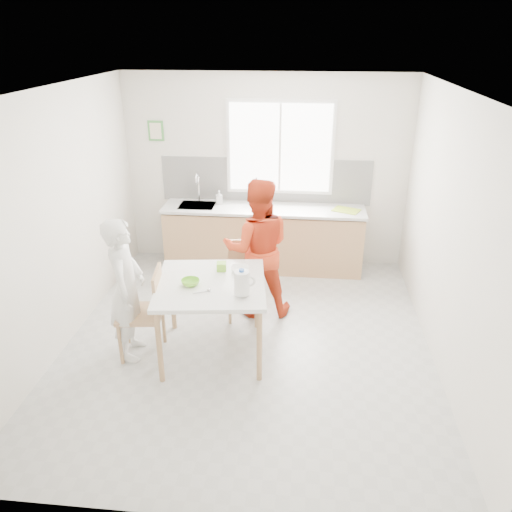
{
  "coord_description": "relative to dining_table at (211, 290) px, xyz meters",
  "views": [
    {
      "loc": [
        0.57,
        -4.67,
        3.21
      ],
      "look_at": [
        0.07,
        0.2,
        0.97
      ],
      "focal_mm": 35.0,
      "sensor_mm": 36.0,
      "label": 1
    }
  ],
  "objects": [
    {
      "name": "ground",
      "position": [
        0.35,
        0.23,
        -0.76
      ],
      "size": [
        4.5,
        4.5,
        0.0
      ],
      "primitive_type": "plane",
      "color": "#B7B7B2",
      "rests_on": "ground"
    },
    {
      "name": "room_shell",
      "position": [
        0.35,
        0.23,
        0.88
      ],
      "size": [
        4.5,
        4.5,
        4.5
      ],
      "color": "silver",
      "rests_on": "ground"
    },
    {
      "name": "window",
      "position": [
        0.55,
        2.46,
        0.94
      ],
      "size": [
        1.5,
        0.06,
        1.3
      ],
      "color": "white",
      "rests_on": "room_shell"
    },
    {
      "name": "backsplash",
      "position": [
        0.35,
        2.47,
        0.46
      ],
      "size": [
        3.0,
        0.02,
        0.65
      ],
      "primitive_type": "cube",
      "color": "white",
      "rests_on": "room_shell"
    },
    {
      "name": "picture_frame",
      "position": [
        -1.2,
        2.46,
        1.14
      ],
      "size": [
        0.22,
        0.03,
        0.28
      ],
      "color": "#489644",
      "rests_on": "room_shell"
    },
    {
      "name": "kitchen_counter",
      "position": [
        0.35,
        2.18,
        -0.34
      ],
      "size": [
        2.84,
        0.64,
        1.37
      ],
      "color": "tan",
      "rests_on": "ground"
    },
    {
      "name": "dining_table",
      "position": [
        0.0,
        0.0,
        0.0
      ],
      "size": [
        1.23,
        1.23,
        0.85
      ],
      "rotation": [
        0.0,
        0.0,
        0.12
      ],
      "color": "white",
      "rests_on": "ground"
    },
    {
      "name": "chair_left",
      "position": [
        -0.67,
        -0.08,
        -0.22
      ],
      "size": [
        0.51,
        0.51,
        0.98
      ],
      "rotation": [
        0.0,
        0.0,
        -1.45
      ],
      "color": "tan",
      "rests_on": "ground"
    },
    {
      "name": "chair_far",
      "position": [
        0.25,
        0.86,
        -0.25
      ],
      "size": [
        0.47,
        0.47,
        0.92
      ],
      "rotation": [
        0.0,
        0.0,
        0.12
      ],
      "color": "tan",
      "rests_on": "ground"
    },
    {
      "name": "person_white",
      "position": [
        -0.86,
        -0.11,
        0.01
      ],
      "size": [
        0.44,
        0.61,
        1.55
      ],
      "primitive_type": "imported",
      "rotation": [
        0.0,
        0.0,
        1.69
      ],
      "color": "white",
      "rests_on": "ground"
    },
    {
      "name": "person_red",
      "position": [
        0.39,
        0.91,
        0.09
      ],
      "size": [
        0.89,
        0.74,
        1.69
      ],
      "primitive_type": "imported",
      "rotation": [
        0.0,
        0.0,
        3.26
      ],
      "color": "red",
      "rests_on": "ground"
    },
    {
      "name": "bowl_green",
      "position": [
        -0.19,
        -0.07,
        0.12
      ],
      "size": [
        0.21,
        0.21,
        0.06
      ],
      "primitive_type": "imported",
      "rotation": [
        0.0,
        0.0,
        0.12
      ],
      "color": "#7AD330",
      "rests_on": "dining_table"
    },
    {
      "name": "bowl_white",
      "position": [
        0.27,
        0.28,
        0.11
      ],
      "size": [
        0.22,
        0.22,
        0.05
      ],
      "primitive_type": "imported",
      "rotation": [
        0.0,
        0.0,
        0.12
      ],
      "color": "white",
      "rests_on": "dining_table"
    },
    {
      "name": "milk_jug",
      "position": [
        0.36,
        -0.24,
        0.23
      ],
      "size": [
        0.21,
        0.15,
        0.26
      ],
      "rotation": [
        0.0,
        0.0,
        0.12
      ],
      "color": "white",
      "rests_on": "dining_table"
    },
    {
      "name": "green_box",
      "position": [
        0.06,
        0.29,
        0.13
      ],
      "size": [
        0.11,
        0.11,
        0.09
      ],
      "primitive_type": "cube",
      "rotation": [
        0.0,
        0.0,
        0.12
      ],
      "color": "#80CD2F",
      "rests_on": "dining_table"
    },
    {
      "name": "spoon",
      "position": [
        -0.05,
        -0.23,
        0.1
      ],
      "size": [
        0.15,
        0.08,
        0.01
      ],
      "primitive_type": "cylinder",
      "rotation": [
        0.0,
        1.57,
        0.47
      ],
      "color": "#A5A5AA",
      "rests_on": "dining_table"
    },
    {
      "name": "cutting_board",
      "position": [
        1.5,
        2.16,
        0.17
      ],
      "size": [
        0.42,
        0.37,
        0.01
      ],
      "primitive_type": "cube",
      "rotation": [
        0.0,
        0.0,
        -0.42
      ],
      "color": "#9EBD2B",
      "rests_on": "kitchen_counter"
    },
    {
      "name": "wine_bottle_a",
      "position": [
        0.24,
        2.3,
        0.32
      ],
      "size": [
        0.07,
        0.07,
        0.32
      ],
      "primitive_type": "cylinder",
      "color": "black",
      "rests_on": "kitchen_counter"
    },
    {
      "name": "wine_bottle_b",
      "position": [
        0.26,
        2.26,
        0.31
      ],
      "size": [
        0.07,
        0.07,
        0.3
      ],
      "primitive_type": "cylinder",
      "color": "black",
      "rests_on": "kitchen_counter"
    },
    {
      "name": "jar_amber",
      "position": [
        0.42,
        2.2,
        0.24
      ],
      "size": [
        0.06,
        0.06,
        0.16
      ],
      "primitive_type": "cylinder",
      "color": "brown",
      "rests_on": "kitchen_counter"
    },
    {
      "name": "soap_bottle",
      "position": [
        -0.29,
        2.28,
        0.26
      ],
      "size": [
        0.11,
        0.11,
        0.19
      ],
      "primitive_type": "imported",
      "rotation": [
        0.0,
        0.0,
        0.24
      ],
      "color": "#999999",
      "rests_on": "kitchen_counter"
    }
  ]
}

